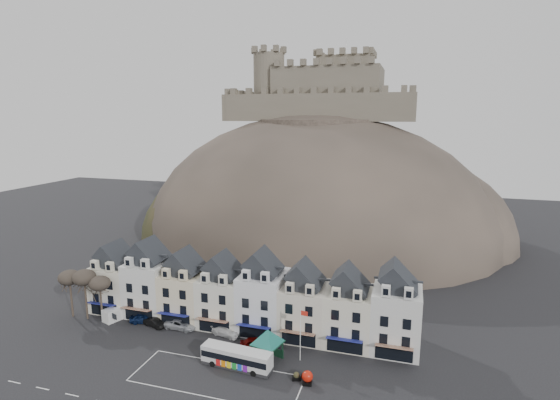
# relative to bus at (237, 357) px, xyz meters

# --- Properties ---
(ground) EXTENTS (300.00, 300.00, 0.00)m
(ground) POSITION_rel_bus_xyz_m (-3.52, -4.39, -1.54)
(ground) COLOR black
(ground) RESTS_ON ground
(coach_bay_markings) EXTENTS (22.00, 7.50, 0.01)m
(coach_bay_markings) POSITION_rel_bus_xyz_m (-1.52, -3.14, -1.54)
(coach_bay_markings) COLOR silver
(coach_bay_markings) RESTS_ON ground
(townhouse_terrace) EXTENTS (54.40, 9.35, 11.80)m
(townhouse_terrace) POSITION_rel_bus_xyz_m (-3.38, 11.58, 3.76)
(townhouse_terrace) COLOR beige
(townhouse_terrace) RESTS_ON ground
(castle_hill) EXTENTS (100.00, 76.00, 68.00)m
(castle_hill) POSITION_rel_bus_xyz_m (-2.27, 64.57, -1.43)
(castle_hill) COLOR #332D27
(castle_hill) RESTS_ON ground
(castle) EXTENTS (50.20, 22.20, 22.00)m
(castle) POSITION_rel_bus_xyz_m (-3.02, 71.55, 38.66)
(castle) COLOR #635A4B
(castle) RESTS_ON ground
(tree_left_far) EXTENTS (3.61, 3.61, 8.24)m
(tree_left_far) POSITION_rel_bus_xyz_m (-32.52, 6.11, 5.36)
(tree_left_far) COLOR #3A2D24
(tree_left_far) RESTS_ON ground
(tree_left_mid) EXTENTS (3.78, 3.78, 8.64)m
(tree_left_mid) POSITION_rel_bus_xyz_m (-29.52, 6.11, 5.70)
(tree_left_mid) COLOR #3A2D24
(tree_left_mid) RESTS_ON ground
(tree_left_near) EXTENTS (3.43, 3.43, 7.84)m
(tree_left_near) POSITION_rel_bus_xyz_m (-26.52, 6.11, 5.02)
(tree_left_near) COLOR #3A2D24
(tree_left_near) RESTS_ON ground
(bus) EXTENTS (10.00, 3.08, 2.78)m
(bus) POSITION_rel_bus_xyz_m (0.00, 0.00, 0.00)
(bus) COLOR #262628
(bus) RESTS_ON ground
(bus_shelter) EXTENTS (7.16, 7.16, 4.68)m
(bus_shelter) POSITION_rel_bus_xyz_m (3.48, 2.79, 2.10)
(bus_shelter) COLOR black
(bus_shelter) RESTS_ON ground
(red_buoy) EXTENTS (1.43, 1.43, 1.77)m
(red_buoy) POSITION_rel_bus_xyz_m (10.00, -0.82, -0.63)
(red_buoy) COLOR black
(red_buoy) RESTS_ON ground
(flagpole) EXTENTS (1.11, 0.24, 7.70)m
(flagpole) POSITION_rel_bus_xyz_m (7.87, 4.19, 2.86)
(flagpole) COLOR silver
(flagpole) RESTS_ON ground
(white_van) EXTENTS (3.38, 4.94, 2.07)m
(white_van) POSITION_rel_bus_xyz_m (-24.77, 7.61, -0.50)
(white_van) COLOR white
(white_van) RESTS_ON ground
(planter_west) EXTENTS (1.25, 0.90, 1.13)m
(planter_west) POSITION_rel_bus_xyz_m (8.48, -0.47, -0.99)
(planter_west) COLOR black
(planter_west) RESTS_ON ground
(planter_east) EXTENTS (1.10, 0.72, 1.03)m
(planter_east) POSITION_rel_bus_xyz_m (9.48, 0.26, -1.04)
(planter_east) COLOR black
(planter_east) RESTS_ON ground
(car_navy) EXTENTS (4.92, 3.13, 1.56)m
(car_navy) POSITION_rel_bus_xyz_m (-19.55, 7.61, -0.76)
(car_navy) COLOR #0C1A40
(car_navy) RESTS_ON ground
(car_black) EXTENTS (4.35, 2.51, 1.35)m
(car_black) POSITION_rel_bus_xyz_m (-17.13, 6.93, -0.86)
(car_black) COLOR black
(car_black) RESTS_ON ground
(car_silver) EXTENTS (5.26, 2.57, 1.47)m
(car_silver) POSITION_rel_bus_xyz_m (-12.76, 7.61, -0.80)
(car_silver) COLOR #B8BBC0
(car_silver) RESTS_ON ground
(car_white) EXTENTS (5.04, 2.88, 1.38)m
(car_white) POSITION_rel_bus_xyz_m (-4.95, 7.61, -0.85)
(car_white) COLOR white
(car_white) RESTS_ON ground
(car_maroon) EXTENTS (5.01, 3.53, 1.59)m
(car_maroon) POSITION_rel_bus_xyz_m (0.76, 5.49, -0.74)
(car_maroon) COLOR #610805
(car_maroon) RESTS_ON ground
(car_charcoal) EXTENTS (4.27, 2.02, 1.35)m
(car_charcoal) POSITION_rel_bus_xyz_m (2.48, 6.12, -0.86)
(car_charcoal) COLOR black
(car_charcoal) RESTS_ON ground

